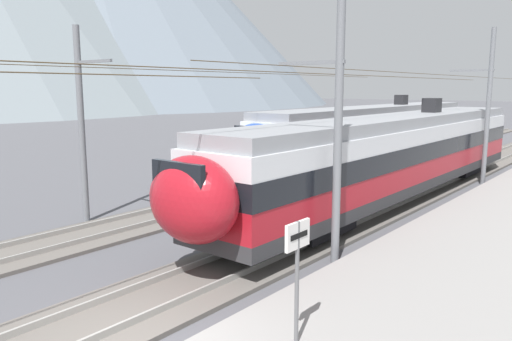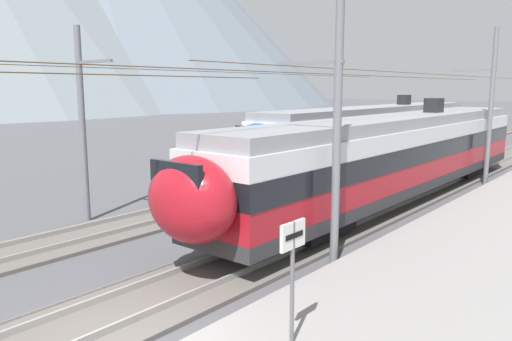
{
  "view_description": "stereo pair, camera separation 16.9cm",
  "coord_description": "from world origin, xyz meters",
  "px_view_note": "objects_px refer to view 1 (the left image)",
  "views": [
    {
      "loc": [
        -5.24,
        -7.47,
        5.06
      ],
      "look_at": [
        8.21,
        3.48,
        2.16
      ],
      "focal_mm": 34.86,
      "sensor_mm": 36.0,
      "label": 1
    },
    {
      "loc": [
        -5.14,
        -7.6,
        5.06
      ],
      "look_at": [
        8.21,
        3.48,
        2.16
      ],
      "focal_mm": 34.86,
      "sensor_mm": 36.0,
      "label": 2
    }
  ],
  "objects_px": {
    "train_near_platform": "(394,153)",
    "catenary_mast_mid": "(334,123)",
    "train_far_track": "(373,131)",
    "platform_sign": "(297,255)",
    "catenary_mast_east": "(486,104)",
    "catenary_mast_far_side": "(83,121)"
  },
  "relations": [
    {
      "from": "catenary_mast_east",
      "to": "platform_sign",
      "type": "distance_m",
      "value": 20.78
    },
    {
      "from": "platform_sign",
      "to": "train_far_track",
      "type": "bearing_deg",
      "value": 23.01
    },
    {
      "from": "train_far_track",
      "to": "catenary_mast_mid",
      "type": "distance_m",
      "value": 19.94
    },
    {
      "from": "train_near_platform",
      "to": "catenary_mast_mid",
      "type": "xyz_separation_m",
      "value": [
        -8.32,
        -1.79,
        1.84
      ]
    },
    {
      "from": "catenary_mast_far_side",
      "to": "train_far_track",
      "type": "bearing_deg",
      "value": -4.95
    },
    {
      "from": "train_near_platform",
      "to": "catenary_mast_mid",
      "type": "relative_size",
      "value": 0.67
    },
    {
      "from": "train_far_track",
      "to": "platform_sign",
      "type": "xyz_separation_m",
      "value": [
        -23.45,
        -9.96,
        -0.16
      ]
    },
    {
      "from": "train_far_track",
      "to": "catenary_mast_mid",
      "type": "height_order",
      "value": "catenary_mast_mid"
    },
    {
      "from": "catenary_mast_east",
      "to": "catenary_mast_far_side",
      "type": "relative_size",
      "value": 1.0
    },
    {
      "from": "train_near_platform",
      "to": "catenary_mast_far_side",
      "type": "bearing_deg",
      "value": 143.61
    },
    {
      "from": "train_near_platform",
      "to": "train_far_track",
      "type": "distance_m",
      "value": 11.6
    },
    {
      "from": "train_near_platform",
      "to": "catenary_mast_east",
      "type": "relative_size",
      "value": 0.67
    },
    {
      "from": "catenary_mast_east",
      "to": "catenary_mast_mid",
      "type": "bearing_deg",
      "value": 179.99
    },
    {
      "from": "catenary_mast_mid",
      "to": "train_far_track",
      "type": "bearing_deg",
      "value": 22.71
    },
    {
      "from": "train_near_platform",
      "to": "train_far_track",
      "type": "relative_size",
      "value": 0.98
    },
    {
      "from": "train_far_track",
      "to": "catenary_mast_east",
      "type": "xyz_separation_m",
      "value": [
        -2.9,
        -7.67,
        1.97
      ]
    },
    {
      "from": "catenary_mast_far_side",
      "to": "catenary_mast_mid",
      "type": "bearing_deg",
      "value": -77.74
    },
    {
      "from": "train_far_track",
      "to": "platform_sign",
      "type": "bearing_deg",
      "value": -156.99
    },
    {
      "from": "train_far_track",
      "to": "platform_sign",
      "type": "distance_m",
      "value": 25.47
    },
    {
      "from": "train_near_platform",
      "to": "platform_sign",
      "type": "bearing_deg",
      "value": -163.13
    },
    {
      "from": "catenary_mast_east",
      "to": "platform_sign",
      "type": "height_order",
      "value": "catenary_mast_east"
    },
    {
      "from": "train_near_platform",
      "to": "catenary_mast_east",
      "type": "height_order",
      "value": "catenary_mast_east"
    }
  ]
}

